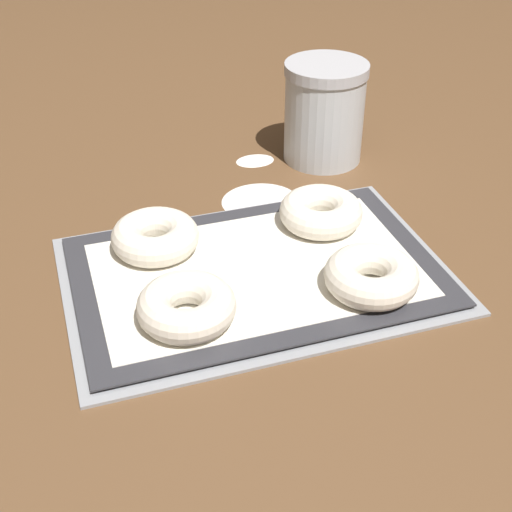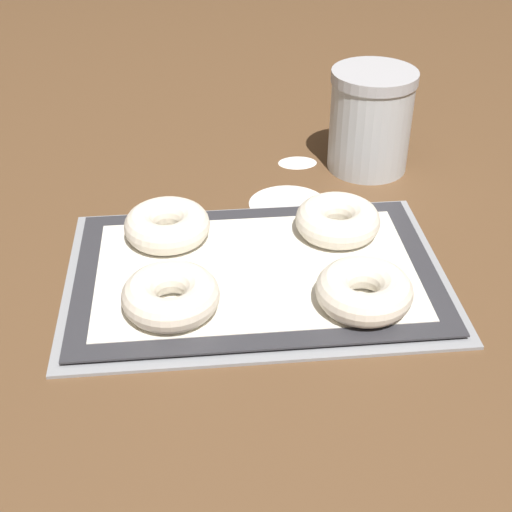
{
  "view_description": "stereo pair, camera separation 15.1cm",
  "coord_description": "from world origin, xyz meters",
  "px_view_note": "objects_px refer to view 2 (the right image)",
  "views": [
    {
      "loc": [
        -0.21,
        -0.66,
        0.51
      ],
      "look_at": [
        0.01,
        -0.01,
        0.03
      ],
      "focal_mm": 50.0,
      "sensor_mm": 36.0,
      "label": 1
    },
    {
      "loc": [
        -0.06,
        -0.69,
        0.51
      ],
      "look_at": [
        0.01,
        -0.01,
        0.03
      ],
      "focal_mm": 50.0,
      "sensor_mm": 36.0,
      "label": 2
    }
  ],
  "objects_px": {
    "flour_canister": "(370,120)",
    "bagel_front_left": "(171,296)",
    "bagel_front_right": "(364,291)",
    "bagel_back_right": "(338,220)",
    "baking_tray": "(256,274)",
    "bagel_back_left": "(167,225)"
  },
  "relations": [
    {
      "from": "bagel_front_right",
      "to": "flour_canister",
      "type": "relative_size",
      "value": 0.72
    },
    {
      "from": "bagel_back_right",
      "to": "flour_canister",
      "type": "bearing_deg",
      "value": 66.87
    },
    {
      "from": "bagel_front_left",
      "to": "bagel_back_right",
      "type": "relative_size",
      "value": 1.0
    },
    {
      "from": "baking_tray",
      "to": "bagel_front_left",
      "type": "xyz_separation_m",
      "value": [
        -0.1,
        -0.07,
        0.03
      ]
    },
    {
      "from": "flour_canister",
      "to": "bagel_front_left",
      "type": "bearing_deg",
      "value": -131.62
    },
    {
      "from": "flour_canister",
      "to": "bagel_front_right",
      "type": "bearing_deg",
      "value": -103.55
    },
    {
      "from": "bagel_back_right",
      "to": "bagel_front_left",
      "type": "bearing_deg",
      "value": -147.3
    },
    {
      "from": "baking_tray",
      "to": "bagel_front_right",
      "type": "height_order",
      "value": "bagel_front_right"
    },
    {
      "from": "bagel_front_right",
      "to": "flour_canister",
      "type": "bearing_deg",
      "value": 76.45
    },
    {
      "from": "bagel_front_left",
      "to": "bagel_back_right",
      "type": "bearing_deg",
      "value": 32.7
    },
    {
      "from": "bagel_front_left",
      "to": "bagel_front_right",
      "type": "bearing_deg",
      "value": -3.17
    },
    {
      "from": "bagel_back_left",
      "to": "flour_canister",
      "type": "height_order",
      "value": "flour_canister"
    },
    {
      "from": "baking_tray",
      "to": "bagel_back_left",
      "type": "distance_m",
      "value": 0.13
    },
    {
      "from": "bagel_front_left",
      "to": "bagel_back_left",
      "type": "height_order",
      "value": "same"
    },
    {
      "from": "bagel_back_left",
      "to": "baking_tray",
      "type": "bearing_deg",
      "value": -36.81
    },
    {
      "from": "bagel_back_right",
      "to": "flour_canister",
      "type": "distance_m",
      "value": 0.22
    },
    {
      "from": "baking_tray",
      "to": "flour_canister",
      "type": "relative_size",
      "value": 3.0
    },
    {
      "from": "baking_tray",
      "to": "flour_canister",
      "type": "xyz_separation_m",
      "value": [
        0.2,
        0.27,
        0.07
      ]
    },
    {
      "from": "bagel_front_right",
      "to": "bagel_back_right",
      "type": "xyz_separation_m",
      "value": [
        -0.0,
        0.15,
        0.0
      ]
    },
    {
      "from": "baking_tray",
      "to": "bagel_front_left",
      "type": "distance_m",
      "value": 0.12
    },
    {
      "from": "baking_tray",
      "to": "bagel_back_right",
      "type": "bearing_deg",
      "value": 31.95
    },
    {
      "from": "bagel_front_right",
      "to": "bagel_back_right",
      "type": "height_order",
      "value": "same"
    }
  ]
}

